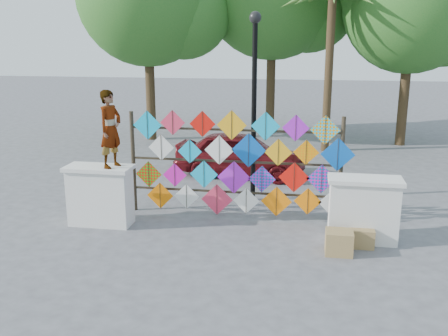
{
  "coord_description": "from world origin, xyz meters",
  "views": [
    {
      "loc": [
        1.56,
        -9.68,
        3.85
      ],
      "look_at": [
        -0.18,
        0.6,
        1.15
      ],
      "focal_mm": 40.0,
      "sensor_mm": 36.0,
      "label": 1
    }
  ],
  "objects": [
    {
      "name": "vendor_woman",
      "position": [
        -2.39,
        -0.2,
        2.08
      ],
      "size": [
        0.54,
        0.67,
        1.59
      ],
      "primitive_type": "imported",
      "rotation": [
        0.0,
        0.0,
        1.25
      ],
      "color": "#99999E",
      "rests_on": "parapet_left"
    },
    {
      "name": "parapet_right",
      "position": [
        2.7,
        -0.2,
        0.65
      ],
      "size": [
        1.4,
        0.65,
        1.28
      ],
      "color": "white",
      "rests_on": "ground"
    },
    {
      "name": "tree_east",
      "position": [
        5.09,
        9.53,
        4.99
      ],
      "size": [
        5.4,
        4.8,
        7.42
      ],
      "color": "#4A351F",
      "rests_on": "ground"
    },
    {
      "name": "kite_rack",
      "position": [
        0.14,
        0.73,
        1.21
      ],
      "size": [
        4.94,
        0.24,
        2.39
      ],
      "color": "#2E2619",
      "rests_on": "ground"
    },
    {
      "name": "lamppost",
      "position": [
        0.3,
        2.0,
        2.69
      ],
      "size": [
        0.28,
        0.28,
        4.46
      ],
      "color": "black",
      "rests_on": "ground"
    },
    {
      "name": "cardboard_box_far",
      "position": [
        2.68,
        -0.48,
        0.18
      ],
      "size": [
        0.43,
        0.4,
        0.37
      ],
      "primitive_type": "cube",
      "color": "#A4804F",
      "rests_on": "ground"
    },
    {
      "name": "palm_tree",
      "position": [
        2.2,
        8.0,
        4.95
      ],
      "size": [
        3.62,
        3.62,
        5.83
      ],
      "color": "#4A351F",
      "rests_on": "ground"
    },
    {
      "name": "parapet_left",
      "position": [
        -2.7,
        -0.2,
        0.65
      ],
      "size": [
        1.4,
        0.65,
        1.28
      ],
      "color": "white",
      "rests_on": "ground"
    },
    {
      "name": "cardboard_box_near",
      "position": [
        2.23,
        -0.9,
        0.22
      ],
      "size": [
        0.5,
        0.44,
        0.44
      ],
      "primitive_type": "cube",
      "color": "#A4804F",
      "rests_on": "ground"
    },
    {
      "name": "ground",
      "position": [
        0.0,
        0.0,
        0.0
      ],
      "size": [
        80.0,
        80.0,
        0.0
      ],
      "primitive_type": "plane",
      "color": "slate",
      "rests_on": "ground"
    },
    {
      "name": "sedan",
      "position": [
        -0.32,
        4.22,
        0.64
      ],
      "size": [
        3.86,
        1.83,
        1.27
      ],
      "primitive_type": "imported",
      "rotation": [
        0.0,
        0.0,
        1.48
      ],
      "color": "maroon",
      "rests_on": "ground"
    }
  ]
}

